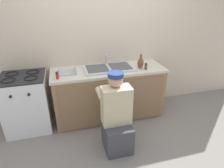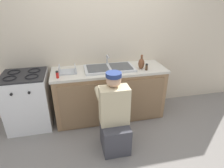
{
  "view_description": "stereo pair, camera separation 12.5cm",
  "coord_description": "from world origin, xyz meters",
  "px_view_note": "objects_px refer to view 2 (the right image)",
  "views": [
    {
      "loc": [
        -0.69,
        -2.45,
        1.96
      ],
      "look_at": [
        0.0,
        0.1,
        0.7
      ],
      "focal_mm": 30.0,
      "sensor_mm": 36.0,
      "label": 1
    },
    {
      "loc": [
        -0.56,
        -2.48,
        1.96
      ],
      "look_at": [
        0.0,
        0.1,
        0.7
      ],
      "focal_mm": 30.0,
      "sensor_mm": 36.0,
      "label": 2
    }
  ],
  "objects_px": {
    "spice_bottle_red": "(57,75)",
    "spice_bottle_pepper": "(147,67)",
    "dish_rack_tray": "(68,71)",
    "sink_double_basin": "(109,68)",
    "plumber_person": "(114,119)",
    "stove_range": "(28,101)",
    "vase_decorative": "(141,63)"
  },
  "relations": [
    {
      "from": "spice_bottle_pepper",
      "to": "plumber_person",
      "type": "bearing_deg",
      "value": -137.27
    },
    {
      "from": "stove_range",
      "to": "spice_bottle_pepper",
      "type": "xyz_separation_m",
      "value": [
        1.88,
        -0.17,
        0.48
      ]
    },
    {
      "from": "spice_bottle_red",
      "to": "dish_rack_tray",
      "type": "bearing_deg",
      "value": 52.17
    },
    {
      "from": "plumber_person",
      "to": "spice_bottle_pepper",
      "type": "xyz_separation_m",
      "value": [
        0.66,
        0.61,
        0.46
      ]
    },
    {
      "from": "spice_bottle_pepper",
      "to": "stove_range",
      "type": "bearing_deg",
      "value": 174.89
    },
    {
      "from": "sink_double_basin",
      "to": "dish_rack_tray",
      "type": "bearing_deg",
      "value": -179.34
    },
    {
      "from": "spice_bottle_pepper",
      "to": "spice_bottle_red",
      "type": "bearing_deg",
      "value": -179.14
    },
    {
      "from": "sink_double_basin",
      "to": "plumber_person",
      "type": "relative_size",
      "value": 0.72
    },
    {
      "from": "vase_decorative",
      "to": "sink_double_basin",
      "type": "bearing_deg",
      "value": 169.88
    },
    {
      "from": "stove_range",
      "to": "plumber_person",
      "type": "distance_m",
      "value": 1.44
    },
    {
      "from": "stove_range",
      "to": "vase_decorative",
      "type": "relative_size",
      "value": 3.95
    },
    {
      "from": "stove_range",
      "to": "spice_bottle_pepper",
      "type": "distance_m",
      "value": 1.94
    },
    {
      "from": "sink_double_basin",
      "to": "spice_bottle_red",
      "type": "relative_size",
      "value": 7.62
    },
    {
      "from": "sink_double_basin",
      "to": "spice_bottle_pepper",
      "type": "bearing_deg",
      "value": -16.66
    },
    {
      "from": "plumber_person",
      "to": "dish_rack_tray",
      "type": "bearing_deg",
      "value": 126.24
    },
    {
      "from": "sink_double_basin",
      "to": "plumber_person",
      "type": "xyz_separation_m",
      "value": [
        -0.09,
        -0.78,
        -0.43
      ]
    },
    {
      "from": "plumber_person",
      "to": "sink_double_basin",
      "type": "bearing_deg",
      "value": 83.21
    },
    {
      "from": "dish_rack_tray",
      "to": "vase_decorative",
      "type": "bearing_deg",
      "value": -4.07
    },
    {
      "from": "vase_decorative",
      "to": "plumber_person",
      "type": "bearing_deg",
      "value": -131.04
    },
    {
      "from": "spice_bottle_red",
      "to": "spice_bottle_pepper",
      "type": "distance_m",
      "value": 1.37
    },
    {
      "from": "stove_range",
      "to": "sink_double_basin",
      "type": "bearing_deg",
      "value": 0.1
    },
    {
      "from": "stove_range",
      "to": "dish_rack_tray",
      "type": "distance_m",
      "value": 0.79
    },
    {
      "from": "stove_range",
      "to": "spice_bottle_red",
      "type": "distance_m",
      "value": 0.72
    },
    {
      "from": "dish_rack_tray",
      "to": "vase_decorative",
      "type": "height_order",
      "value": "vase_decorative"
    },
    {
      "from": "sink_double_basin",
      "to": "stove_range",
      "type": "relative_size",
      "value": 0.88
    },
    {
      "from": "vase_decorative",
      "to": "spice_bottle_red",
      "type": "xyz_separation_m",
      "value": [
        -1.31,
        -0.1,
        -0.04
      ]
    },
    {
      "from": "spice_bottle_red",
      "to": "stove_range",
      "type": "bearing_deg",
      "value": 159.67
    },
    {
      "from": "dish_rack_tray",
      "to": "plumber_person",
      "type": "bearing_deg",
      "value": -53.76
    },
    {
      "from": "plumber_person",
      "to": "vase_decorative",
      "type": "distance_m",
      "value": 1.04
    },
    {
      "from": "vase_decorative",
      "to": "spice_bottle_pepper",
      "type": "xyz_separation_m",
      "value": [
        0.06,
        -0.08,
        -0.04
      ]
    },
    {
      "from": "sink_double_basin",
      "to": "dish_rack_tray",
      "type": "xyz_separation_m",
      "value": [
        -0.66,
        -0.01,
        0.01
      ]
    },
    {
      "from": "spice_bottle_red",
      "to": "spice_bottle_pepper",
      "type": "relative_size",
      "value": 1.0
    }
  ]
}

